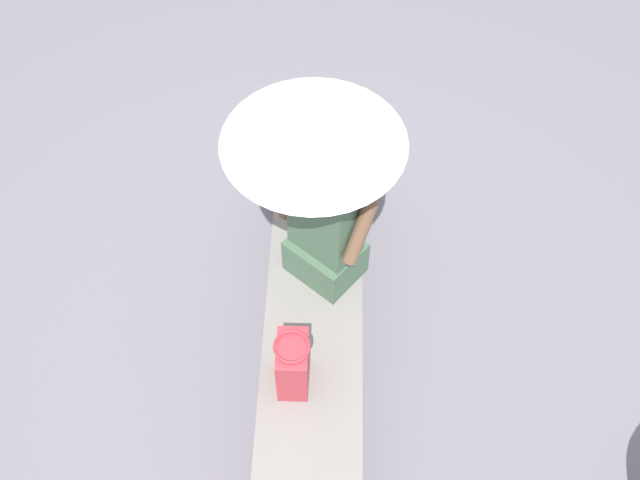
{
  "coord_description": "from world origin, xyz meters",
  "views": [
    {
      "loc": [
        1.99,
        0.09,
        3.66
      ],
      "look_at": [
        -0.07,
        0.03,
        0.79
      ],
      "focal_mm": 42.21,
      "sensor_mm": 36.0,
      "label": 1
    }
  ],
  "objects": [
    {
      "name": "person_seated",
      "position": [
        -0.14,
        0.05,
        0.83
      ],
      "size": [
        0.45,
        0.49,
        0.9
      ],
      "color": "#47664C",
      "rests_on": "stone_bench"
    },
    {
      "name": "handbag_black",
      "position": [
        0.48,
        -0.08,
        0.6
      ],
      "size": [
        0.22,
        0.16,
        0.34
      ],
      "color": "#B2333D",
      "rests_on": "stone_bench"
    },
    {
      "name": "parasol",
      "position": [
        -0.2,
        -0.01,
        1.41
      ],
      "size": [
        0.81,
        0.81,
        1.09
      ],
      "color": "#B7B7BC",
      "rests_on": "stone_bench"
    },
    {
      "name": "stone_bench",
      "position": [
        0.0,
        0.0,
        0.22
      ],
      "size": [
        2.05,
        0.48,
        0.44
      ],
      "primitive_type": "cube",
      "color": "gray",
      "rests_on": "ground"
    },
    {
      "name": "ground_plane",
      "position": [
        0.0,
        0.0,
        0.0
      ],
      "size": [
        14.0,
        14.0,
        0.0
      ],
      "primitive_type": "plane",
      "color": "slate"
    }
  ]
}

